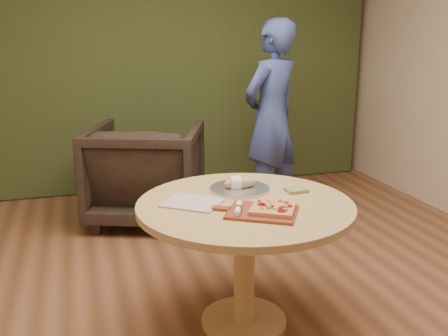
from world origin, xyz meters
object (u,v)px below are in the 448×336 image
flatbread_pizza (273,208)px  pedestal_table (245,226)px  serving_tray (240,189)px  bread_roll (238,183)px  armchair (146,168)px  cutlery_roll (238,208)px  pizza_paddle (260,212)px  person_standing (271,118)px

flatbread_pizza → pedestal_table: bearing=111.2°
serving_tray → bread_roll: bearing=180.0°
bread_roll → armchair: 1.70m
cutlery_roll → armchair: (-0.20, 2.03, -0.29)m
cutlery_roll → bread_roll: bearing=93.8°
pizza_paddle → flatbread_pizza: size_ratio=1.55×
pedestal_table → bread_roll: size_ratio=6.23×
cutlery_roll → person_standing: (0.97, 1.96, 0.11)m
pizza_paddle → armchair: armchair is taller
cutlery_roll → armchair: 2.06m
person_standing → bread_roll: bearing=33.7°
pedestal_table → cutlery_roll: 0.25m
pedestal_table → cutlery_roll: size_ratio=6.27×
pedestal_table → serving_tray: serving_tray is taller
flatbread_pizza → cutlery_roll: flatbread_pizza is taller
armchair → person_standing: size_ratio=0.55×
pizza_paddle → person_standing: size_ratio=0.26×
armchair → serving_tray: bearing=122.1°
serving_tray → bread_roll: bread_roll is taller
flatbread_pizza → pizza_paddle: bearing=162.6°
bread_roll → flatbread_pizza: bearing=-83.8°
armchair → bread_roll: bearing=121.8°
bread_roll → person_standing: 1.78m
pizza_paddle → armchair: bearing=129.2°
pedestal_table → pizza_paddle: 0.24m
bread_roll → cutlery_roll: bearing=-108.3°
flatbread_pizza → cutlery_roll: size_ratio=1.57×
flatbread_pizza → armchair: (-0.37, 2.07, -0.29)m
pizza_paddle → person_standing: (0.86, 1.98, 0.14)m
pedestal_table → flatbread_pizza: bearing=-68.8°
bread_roll → serving_tray: bearing=0.0°
pizza_paddle → armchair: size_ratio=0.48×
flatbread_pizza → armchair: armchair is taller
bread_roll → person_standing: person_standing is taller
cutlery_roll → bread_roll: 0.41m
flatbread_pizza → armchair: size_ratio=0.31×
pizza_paddle → serving_tray: size_ratio=1.31×
serving_tray → flatbread_pizza: bearing=-84.9°
armchair → person_standing: person_standing is taller
pizza_paddle → cutlery_roll: (-0.11, 0.03, 0.02)m
pizza_paddle → bread_roll: bearing=118.5°
pizza_paddle → cutlery_roll: cutlery_roll is taller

